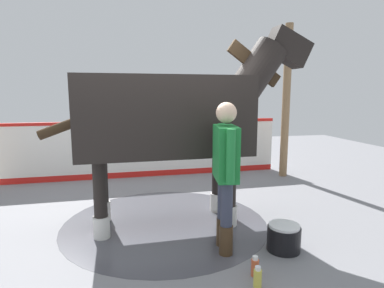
# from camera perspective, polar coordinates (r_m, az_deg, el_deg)

# --- Properties ---
(ground_plane) EXTENTS (16.00, 16.00, 0.02)m
(ground_plane) POSITION_cam_1_polar(r_m,az_deg,el_deg) (4.45, -7.01, -14.33)
(ground_plane) COLOR gray
(wet_patch) EXTENTS (2.75, 2.75, 0.00)m
(wet_patch) POSITION_cam_1_polar(r_m,az_deg,el_deg) (4.52, -4.76, -13.76)
(wet_patch) COLOR #4C4C54
(wet_patch) RESTS_ON ground
(barrier_wall) EXTENTS (5.72, 0.21, 1.19)m
(barrier_wall) POSITION_cam_1_polar(r_m,az_deg,el_deg) (6.82, -8.05, -1.18)
(barrier_wall) COLOR white
(barrier_wall) RESTS_ON ground
(roof_post_near) EXTENTS (0.16, 0.16, 3.14)m
(roof_post_near) POSITION_cam_1_polar(r_m,az_deg,el_deg) (6.98, 16.40, 7.17)
(roof_post_near) COLOR olive
(roof_post_near) RESTS_ON ground
(horse) EXTENTS (3.59, 1.04, 2.65)m
(horse) POSITION_cam_1_polar(r_m,az_deg,el_deg) (4.20, -3.30, 5.14)
(horse) COLOR black
(horse) RESTS_ON ground
(handler) EXTENTS (0.28, 0.66, 1.66)m
(handler) POSITION_cam_1_polar(r_m,az_deg,el_deg) (3.51, 5.97, -4.13)
(handler) COLOR #47331E
(handler) RESTS_ON ground
(wash_bucket) EXTENTS (0.37, 0.37, 0.30)m
(wash_bucket) POSITION_cam_1_polar(r_m,az_deg,el_deg) (3.88, 16.02, -15.71)
(wash_bucket) COLOR black
(wash_bucket) RESTS_ON ground
(bottle_shampoo) EXTENTS (0.08, 0.08, 0.20)m
(bottle_shampoo) POSITION_cam_1_polar(r_m,az_deg,el_deg) (3.21, 11.60, -22.22)
(bottle_shampoo) COLOR #D8CC4C
(bottle_shampoo) RESTS_ON ground
(bottle_spray) EXTENTS (0.08, 0.08, 0.20)m
(bottle_spray) POSITION_cam_1_polar(r_m,az_deg,el_deg) (3.36, 11.14, -20.65)
(bottle_spray) COLOR #CC5933
(bottle_spray) RESTS_ON ground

